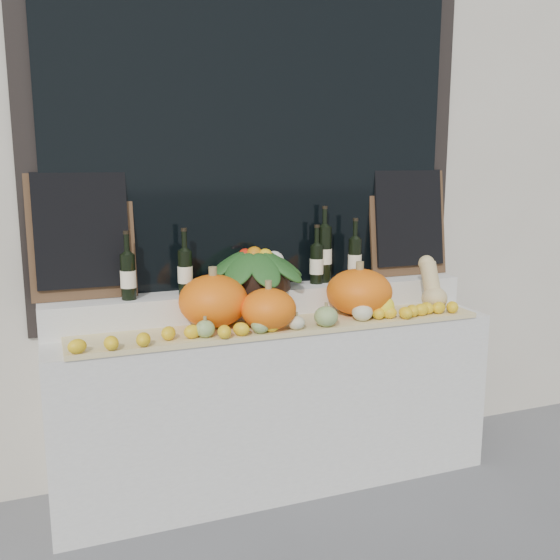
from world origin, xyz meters
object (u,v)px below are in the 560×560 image
object	(u,v)px
pumpkin_right	(359,292)
butternut_squash	(432,286)
wine_bottle_tall	(324,254)
pumpkin_left	(213,301)
produce_bowl	(255,268)

from	to	relation	value
pumpkin_right	butternut_squash	size ratio (longest dim) A/B	1.21
butternut_squash	wine_bottle_tall	bearing A→B (deg)	151.68
pumpkin_left	wine_bottle_tall	size ratio (longest dim) A/B	0.80
pumpkin_right	produce_bowl	world-z (taller)	produce_bowl
pumpkin_right	produce_bowl	bearing A→B (deg)	157.09
pumpkin_right	wine_bottle_tall	world-z (taller)	wine_bottle_tall
butternut_squash	wine_bottle_tall	distance (m)	0.62
produce_bowl	wine_bottle_tall	distance (m)	0.43
pumpkin_right	wine_bottle_tall	bearing A→B (deg)	108.24
wine_bottle_tall	butternut_squash	bearing A→B (deg)	-28.32
pumpkin_left	pumpkin_right	bearing A→B (deg)	-2.44
pumpkin_left	produce_bowl	size ratio (longest dim) A/B	0.59
pumpkin_left	butternut_squash	world-z (taller)	butternut_squash
butternut_squash	produce_bowl	distance (m)	0.99
produce_bowl	wine_bottle_tall	world-z (taller)	wine_bottle_tall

